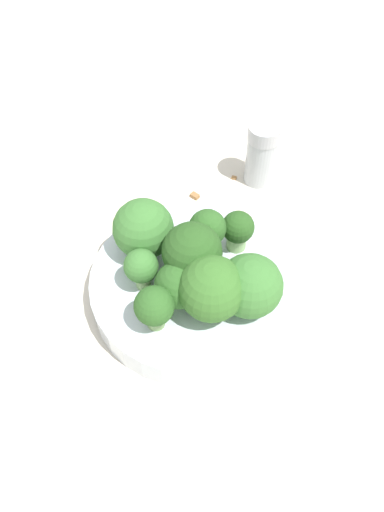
{
  "coord_description": "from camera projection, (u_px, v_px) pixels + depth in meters",
  "views": [
    {
      "loc": [
        0.18,
        0.21,
        0.43
      ],
      "look_at": [
        0.0,
        0.0,
        0.07
      ],
      "focal_mm": 35.0,
      "sensor_mm": 36.0,
      "label": 1
    }
  ],
  "objects": [
    {
      "name": "broccoli_floret_5",
      "position": [
        250.0,
        286.0,
        0.44
      ],
      "size": [
        0.06,
        0.06,
        0.06
      ],
      "color": "#84AD66",
      "rests_on": "bowl"
    },
    {
      "name": "almond_crumb_1",
      "position": [
        195.0,
        194.0,
        0.58
      ],
      "size": [
        0.01,
        0.01,
        0.01
      ],
      "primitive_type": "cube",
      "rotation": [
        0.0,
        0.0,
        1.75
      ],
      "color": "olive",
      "rests_on": "ground_plane"
    },
    {
      "name": "ground_plane",
      "position": [
        192.0,
        295.0,
        0.51
      ],
      "size": [
        3.0,
        3.0,
        0.0
      ],
      "primitive_type": "plane",
      "color": "beige"
    },
    {
      "name": "almond_crumb_2",
      "position": [
        234.0,
        177.0,
        0.61
      ],
      "size": [
        0.01,
        0.01,
        0.01
      ],
      "primitive_type": "cube",
      "rotation": [
        0.0,
        0.0,
        5.28
      ],
      "color": "olive",
      "rests_on": "ground_plane"
    },
    {
      "name": "pepper_shaker",
      "position": [
        261.0,
        154.0,
        0.58
      ],
      "size": [
        0.04,
        0.04,
        0.08
      ],
      "color": "#B2B7BC",
      "rests_on": "ground_plane"
    },
    {
      "name": "broccoli_floret_1",
      "position": [
        141.0,
        267.0,
        0.45
      ],
      "size": [
        0.03,
        0.03,
        0.05
      ],
      "color": "#84AD66",
      "rests_on": "bowl"
    },
    {
      "name": "broccoli_floret_3",
      "position": [
        236.0,
        228.0,
        0.49
      ],
      "size": [
        0.03,
        0.03,
        0.05
      ],
      "color": "#8EB770",
      "rests_on": "bowl"
    },
    {
      "name": "broccoli_floret_0",
      "position": [
        185.0,
        252.0,
        0.45
      ],
      "size": [
        0.06,
        0.06,
        0.07
      ],
      "color": "#7A9E5B",
      "rests_on": "bowl"
    },
    {
      "name": "broccoli_floret_8",
      "position": [
        154.0,
        307.0,
        0.43
      ],
      "size": [
        0.04,
        0.04,
        0.05
      ],
      "color": "#7A9E5B",
      "rests_on": "bowl"
    },
    {
      "name": "broccoli_floret_2",
      "position": [
        207.0,
        229.0,
        0.47
      ],
      "size": [
        0.04,
        0.04,
        0.05
      ],
      "color": "#7A9E5B",
      "rests_on": "bowl"
    },
    {
      "name": "broccoli_floret_7",
      "position": [
        178.0,
        285.0,
        0.44
      ],
      "size": [
        0.04,
        0.04,
        0.05
      ],
      "color": "#8EB770",
      "rests_on": "bowl"
    },
    {
      "name": "broccoli_floret_6",
      "position": [
        143.0,
        229.0,
        0.48
      ],
      "size": [
        0.06,
        0.06,
        0.06
      ],
      "color": "#84AD66",
      "rests_on": "bowl"
    },
    {
      "name": "almond_crumb_0",
      "position": [
        112.0,
        221.0,
        0.56
      ],
      "size": [
        0.01,
        0.01,
        0.01
      ],
      "primitive_type": "cube",
      "rotation": [
        0.0,
        0.0,
        4.11
      ],
      "color": "tan",
      "rests_on": "ground_plane"
    },
    {
      "name": "bowl",
      "position": [
        192.0,
        286.0,
        0.49
      ],
      "size": [
        0.2,
        0.2,
        0.03
      ],
      "primitive_type": "cylinder",
      "color": "silver",
      "rests_on": "ground_plane"
    },
    {
      "name": "broccoli_floret_4",
      "position": [
        212.0,
        289.0,
        0.43
      ],
      "size": [
        0.06,
        0.06,
        0.07
      ],
      "color": "#8EB770",
      "rests_on": "bowl"
    }
  ]
}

